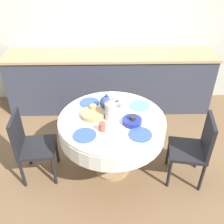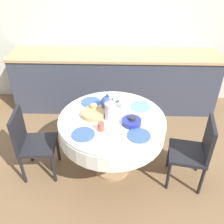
# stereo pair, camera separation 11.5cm
# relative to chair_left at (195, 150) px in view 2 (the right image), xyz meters

# --- Properties ---
(ground_plane) EXTENTS (12.00, 12.00, 0.00)m
(ground_plane) POSITION_rel_chair_left_xyz_m (-0.91, 0.16, -0.48)
(ground_plane) COLOR brown
(wall_back) EXTENTS (7.00, 0.05, 2.60)m
(wall_back) POSITION_rel_chair_left_xyz_m (-0.91, 1.95, 0.82)
(wall_back) COLOR beige
(wall_back) RESTS_ON ground_plane
(kitchen_counter) EXTENTS (3.24, 0.64, 0.94)m
(kitchen_counter) POSITION_rel_chair_left_xyz_m (-0.91, 1.61, -0.01)
(kitchen_counter) COLOR #383D4C
(kitchen_counter) RESTS_ON ground_plane
(dining_table) EXTENTS (1.18, 1.18, 0.77)m
(dining_table) POSITION_rel_chair_left_xyz_m (-0.91, 0.16, 0.16)
(dining_table) COLOR tan
(dining_table) RESTS_ON ground_plane
(chair_left) EXTENTS (0.46, 0.46, 0.86)m
(chair_left) POSITION_rel_chair_left_xyz_m (0.00, 0.00, 0.00)
(chair_left) COLOR black
(chair_left) RESTS_ON ground_plane
(chair_right) EXTENTS (0.43, 0.43, 0.86)m
(chair_right) POSITION_rel_chair_left_xyz_m (-1.84, 0.09, 0.00)
(chair_right) COLOR black
(chair_right) RESTS_ON ground_plane
(plate_near_left) EXTENTS (0.23, 0.23, 0.01)m
(plate_near_left) POSITION_rel_chair_left_xyz_m (-1.19, -0.13, 0.30)
(plate_near_left) COLOR #3856AD
(plate_near_left) RESTS_ON dining_table
(cup_near_left) EXTENTS (0.07, 0.07, 0.09)m
(cup_near_left) POSITION_rel_chair_left_xyz_m (-1.02, -0.05, 0.34)
(cup_near_left) COLOR #CC4C3D
(cup_near_left) RESTS_ON dining_table
(plate_near_right) EXTENTS (0.23, 0.23, 0.01)m
(plate_near_right) POSITION_rel_chair_left_xyz_m (-0.64, -0.13, 0.30)
(plate_near_right) COLOR #3856AD
(plate_near_right) RESTS_ON dining_table
(cup_near_right) EXTENTS (0.07, 0.07, 0.09)m
(cup_near_right) POSITION_rel_chair_left_xyz_m (-0.70, 0.06, 0.34)
(cup_near_right) COLOR #28282D
(cup_near_right) RESTS_ON dining_table
(plate_far_left) EXTENTS (0.23, 0.23, 0.01)m
(plate_far_left) POSITION_rel_chair_left_xyz_m (-1.17, 0.47, 0.30)
(plate_far_left) COLOR #3856AD
(plate_far_left) RESTS_ON dining_table
(cup_far_left) EXTENTS (0.07, 0.07, 0.09)m
(cup_far_left) POSITION_rel_chair_left_xyz_m (-1.12, 0.28, 0.34)
(cup_far_left) COLOR #DBB766
(cup_far_left) RESTS_ON dining_table
(plate_far_right) EXTENTS (0.23, 0.23, 0.01)m
(plate_far_right) POSITION_rel_chair_left_xyz_m (-0.59, 0.40, 0.30)
(plate_far_right) COLOR #60BCB7
(plate_far_right) RESTS_ON dining_table
(cup_far_right) EXTENTS (0.07, 0.07, 0.09)m
(cup_far_right) POSITION_rel_chair_left_xyz_m (-0.79, 0.36, 0.34)
(cup_far_right) COLOR white
(cup_far_right) RESTS_ON dining_table
(coffee_carafe) EXTENTS (0.12, 0.12, 0.28)m
(coffee_carafe) POSITION_rel_chair_left_xyz_m (-0.93, 0.15, 0.41)
(coffee_carafe) COLOR #B2B2B7
(coffee_carafe) RESTS_ON dining_table
(teapot) EXTENTS (0.22, 0.16, 0.20)m
(teapot) POSITION_rel_chair_left_xyz_m (-0.97, 0.34, 0.38)
(teapot) COLOR #33478E
(teapot) RESTS_ON dining_table
(bread_basket) EXTENTS (0.26, 0.26, 0.05)m
(bread_basket) POSITION_rel_chair_left_xyz_m (-1.12, 0.20, 0.32)
(bread_basket) COLOR tan
(bread_basket) RESTS_ON dining_table
(fruit_bowl) EXTENTS (0.20, 0.20, 0.06)m
(fruit_bowl) POSITION_rel_chair_left_xyz_m (-0.70, 0.06, 0.32)
(fruit_bowl) COLOR navy
(fruit_bowl) RESTS_ON dining_table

